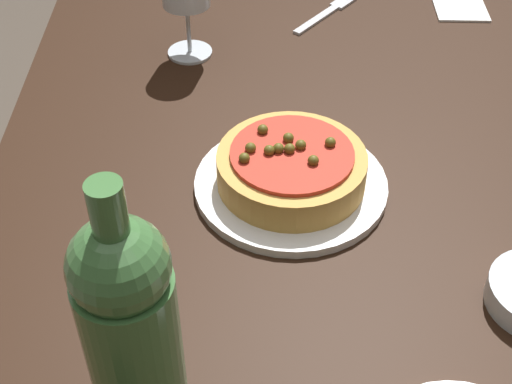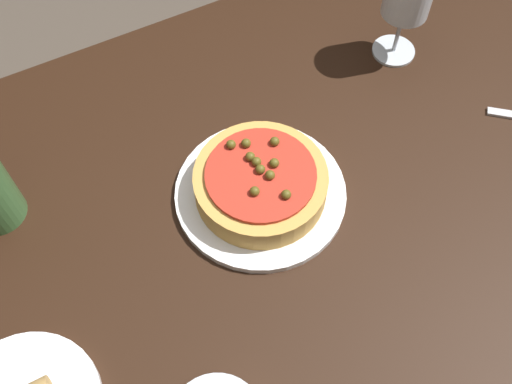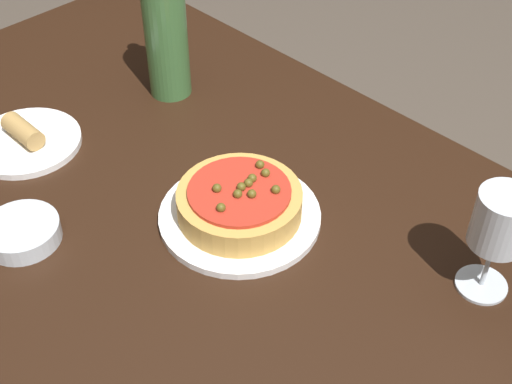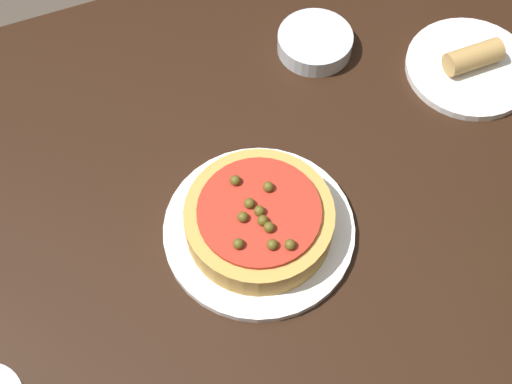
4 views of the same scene
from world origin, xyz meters
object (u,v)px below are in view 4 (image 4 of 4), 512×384
pizza (259,220)px  dining_table (277,222)px  side_bowl (315,42)px  dinner_plate (259,230)px  side_plate (470,66)px

pizza → dining_table: bearing=43.0°
side_bowl → dining_table: bearing=-124.8°
dinner_plate → dining_table: bearing=42.9°
dinner_plate → side_bowl: side_bowl is taller
pizza → side_bowl: 0.33m
dining_table → dinner_plate: 0.10m
dinner_plate → pizza: pizza is taller
side_plate → dining_table: bearing=-164.9°
dinner_plate → side_plate: 0.42m
pizza → side_bowl: size_ratio=1.67×
dining_table → pizza: pizza is taller
pizza → side_plate: (0.40, 0.14, -0.03)m
side_plate → side_bowl: bearing=147.9°
dining_table → side_plate: size_ratio=7.82×
pizza → side_plate: pizza is taller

